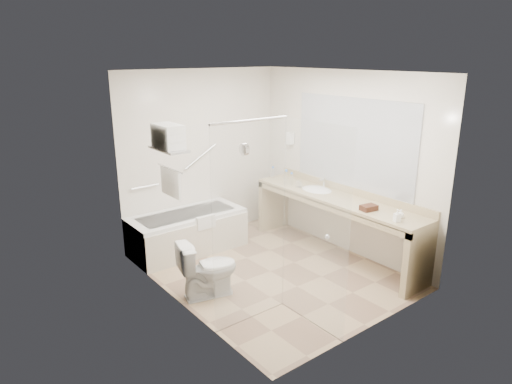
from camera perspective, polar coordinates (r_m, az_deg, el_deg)
floor at (r=5.99m, az=1.79°, el=-9.86°), size 3.20×3.20×0.00m
ceiling at (r=5.35m, az=2.04°, el=14.79°), size 2.60×3.20×0.10m
wall_back at (r=6.81m, az=-6.76°, el=4.54°), size 2.60×0.10×2.50m
wall_front at (r=4.48m, az=15.10°, el=-2.55°), size 2.60×0.10×2.50m
wall_left at (r=4.84m, az=-10.01°, el=-0.75°), size 0.10×3.20×2.50m
wall_right at (r=6.42m, az=10.88°, el=3.60°), size 0.10×3.20×2.50m
bathtub at (r=6.56m, az=-8.55°, el=-4.95°), size 1.60×0.73×0.59m
grab_bar_short at (r=6.42m, az=-13.72°, el=0.65°), size 0.40×0.03×0.03m
grab_bar_long at (r=6.75m, az=-6.94°, el=4.43°), size 0.53×0.03×0.33m
shower_enclosure at (r=4.54m, az=3.23°, el=-4.22°), size 0.96×0.91×2.11m
towel_shelf at (r=5.08m, az=-10.88°, el=5.90°), size 0.24×0.55×0.81m
vanity_counter at (r=6.30m, az=9.93°, el=-2.40°), size 0.55×2.70×0.95m
sink at (r=6.52m, az=7.60°, el=0.05°), size 0.40×0.52×0.14m
faucet at (r=6.59m, az=8.53°, el=1.19°), size 0.03×0.03×0.14m
mirror at (r=6.26m, az=12.00°, el=6.00°), size 0.02×2.00×1.20m
hairdryer_unit at (r=7.07m, az=4.30°, el=6.73°), size 0.08×0.10×0.18m
toilet at (r=5.33m, az=-6.02°, el=-9.54°), size 0.75×0.53×0.67m
amenity_basket at (r=5.77m, az=13.91°, el=-1.92°), size 0.22×0.16×0.07m
soap_bottle_a at (r=5.47m, az=17.21°, el=-3.24°), size 0.11×0.16×0.07m
soap_bottle_b at (r=5.60m, az=17.62°, el=-2.72°), size 0.11×0.13×0.08m
water_bottle_left at (r=6.66m, az=4.46°, el=1.58°), size 0.06×0.06×0.20m
water_bottle_mid at (r=6.73m, az=3.79°, el=1.84°), size 0.07×0.07×0.22m
water_bottle_right at (r=7.03m, az=2.13°, el=2.40°), size 0.06×0.06×0.19m
drinking_glass_near at (r=6.57m, az=5.25°, el=0.99°), size 0.09×0.09×0.10m
drinking_glass_far at (r=6.60m, az=5.57°, el=0.94°), size 0.06×0.06×0.08m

